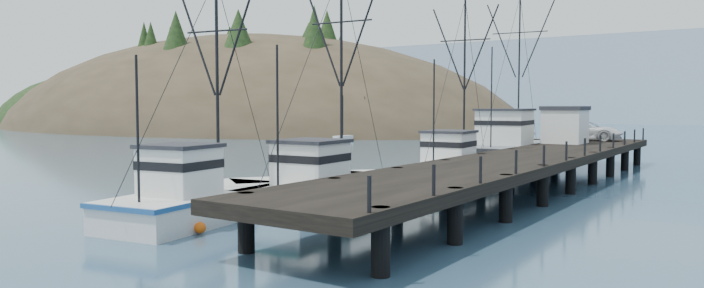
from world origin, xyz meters
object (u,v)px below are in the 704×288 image
trawler_near (330,189)px  work_vessel (512,150)px  pickup_truck (586,131)px  motorboat (332,147)px  trawler_far (458,168)px  trawler_mid (204,200)px  pier_shed (565,124)px  pier (524,161)px

trawler_near → work_vessel: 24.83m
trawler_near → pickup_truck: (4.94, 28.73, 1.97)m
motorboat → pickup_truck: bearing=-65.0°
trawler_far → pickup_truck: 16.39m
trawler_mid → trawler_far: (3.23, 18.76, 0.00)m
trawler_near → pier_shed: trawler_near is taller
trawler_mid → pickup_truck: 35.32m
trawler_far → work_vessel: size_ratio=0.70×
trawler_mid → work_vessel: bearing=85.0°
pier_shed → pickup_truck: (0.37, 4.80, -0.63)m
trawler_mid → pickup_truck: (7.39, 34.48, 1.98)m
work_vessel → motorboat: size_ratio=3.51×
pier → pickup_truck: pickup_truck is taller
trawler_mid → trawler_far: bearing=80.2°
work_vessel → pier: bearing=-67.9°
trawler_mid → trawler_near: bearing=66.9°
trawler_near → motorboat: trawler_near is taller
trawler_near → work_vessel: work_vessel is taller
trawler_near → work_vessel: size_ratio=0.69×
trawler_near → trawler_far: 13.03m
pier_shed → motorboat: bearing=160.3°
pier_shed → pickup_truck: pier_shed is taller
trawler_far → pier_shed: 11.85m
pier → trawler_far: size_ratio=3.64×
pier_shed → pickup_truck: bearing=85.6°
pier → work_vessel: work_vessel is taller
trawler_mid → pier_shed: 30.61m
trawler_near → pier_shed: bearing=79.2°
trawler_mid → work_vessel: 30.69m
trawler_far → work_vessel: 11.84m
trawler_near → motorboat: 42.48m
trawler_mid → pickup_truck: trawler_mid is taller
trawler_near → trawler_far: bearing=86.6°
trawler_far → motorboat: (-25.59, 21.46, -0.82)m
pier → motorboat: bearing=142.3°
trawler_mid → motorboat: (-22.36, 40.21, -0.82)m
pier_shed → trawler_far: bearing=-109.1°
pier → trawler_near: bearing=-118.9°
pier → motorboat: 38.87m
pickup_truck → trawler_far: bearing=162.5°
trawler_near → work_vessel: (0.20, 24.83, 0.41)m
trawler_mid → motorboat: 46.02m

